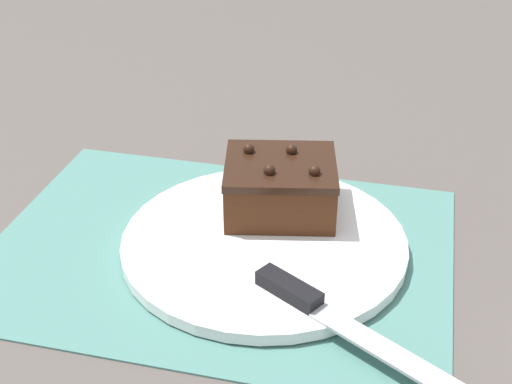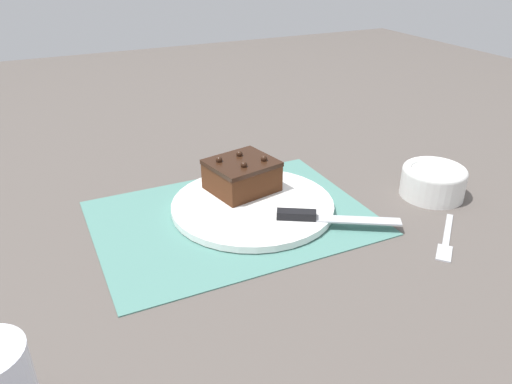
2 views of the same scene
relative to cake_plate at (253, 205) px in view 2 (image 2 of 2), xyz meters
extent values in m
plane|color=#544C47|center=(-0.04, -0.01, -0.01)|extent=(3.00, 3.00, 0.00)
cube|color=slate|center=(-0.04, -0.01, -0.01)|extent=(0.46, 0.34, 0.00)
cylinder|color=white|center=(0.00, 0.00, 0.00)|extent=(0.29, 0.29, 0.01)
cube|color=#472614|center=(0.00, 0.06, 0.03)|extent=(0.13, 0.12, 0.05)
cube|color=black|center=(0.00, 0.06, 0.06)|extent=(0.13, 0.12, 0.01)
sphere|color=black|center=(-0.03, 0.07, 0.07)|extent=(0.01, 0.01, 0.01)
sphere|color=black|center=(0.00, 0.03, 0.07)|extent=(0.01, 0.01, 0.01)
sphere|color=black|center=(0.01, 0.08, 0.07)|extent=(0.01, 0.01, 0.01)
sphere|color=black|center=(0.04, 0.04, 0.07)|extent=(0.01, 0.01, 0.01)
cube|color=black|center=(0.04, -0.08, 0.01)|extent=(0.07, 0.05, 0.01)
cube|color=#B7BABF|center=(0.13, -0.13, 0.01)|extent=(0.13, 0.09, 0.00)
cylinder|color=white|center=(0.33, -0.09, 0.01)|extent=(0.12, 0.12, 0.05)
torus|color=white|center=(0.33, -0.09, 0.04)|extent=(0.12, 0.12, 0.02)
cube|color=#B7BABF|center=(0.26, -0.20, -0.01)|extent=(0.09, 0.08, 0.01)
cube|color=#B7BABF|center=(0.21, -0.25, -0.01)|extent=(0.05, 0.05, 0.01)
camera|label=1|loc=(0.13, -0.57, 0.41)|focal=50.00mm
camera|label=2|loc=(-0.33, -0.70, 0.42)|focal=35.00mm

